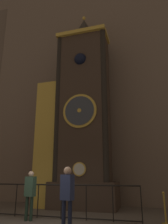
{
  "coord_description": "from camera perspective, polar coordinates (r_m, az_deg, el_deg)",
  "views": [
    {
      "loc": [
        3.38,
        -5.79,
        1.48
      ],
      "look_at": [
        0.33,
        4.44,
        4.56
      ],
      "focal_mm": 35.0,
      "sensor_mm": 36.0,
      "label": 1
    }
  ],
  "objects": [
    {
      "name": "stanchion_post",
      "position": [
        7.96,
        20.49,
        -23.63
      ],
      "size": [
        0.28,
        0.28,
        0.96
      ],
      "color": "#B28E33",
      "rests_on": "ground_plane"
    },
    {
      "name": "railing_fence",
      "position": [
        8.4,
        -5.93,
        -21.7
      ],
      "size": [
        5.57,
        0.05,
        1.15
      ],
      "color": "black",
      "rests_on": "ground_plane"
    },
    {
      "name": "clock_tower",
      "position": [
        11.12,
        -1.75,
        -1.41
      ],
      "size": [
        3.98,
        1.77,
        10.35
      ],
      "color": "#423328",
      "rests_on": "ground_plane"
    },
    {
      "name": "visitor_near",
      "position": [
        8.2,
        -13.9,
        -19.3
      ],
      "size": [
        0.36,
        0.26,
        1.6
      ],
      "rotation": [
        0.0,
        0.0,
        -0.11
      ],
      "color": "#213427",
      "rests_on": "ground_plane"
    },
    {
      "name": "cathedral_back_wall",
      "position": [
        13.66,
        0.08,
        10.46
      ],
      "size": [
        24.0,
        0.32,
        15.19
      ],
      "color": "#7A6656",
      "rests_on": "ground_plane"
    },
    {
      "name": "visitor_far",
      "position": [
        6.44,
        -4.41,
        -20.05
      ],
      "size": [
        0.39,
        0.3,
        1.7
      ],
      "rotation": [
        0.0,
        0.0,
        -0.27
      ],
      "color": "#1B213A",
      "rests_on": "ground_plane"
    }
  ]
}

